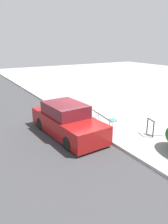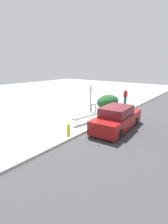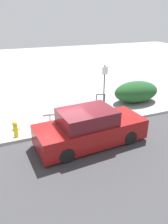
{
  "view_description": "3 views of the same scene",
  "coord_description": "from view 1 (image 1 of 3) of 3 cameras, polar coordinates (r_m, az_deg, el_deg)",
  "views": [
    {
      "loc": [
        9.57,
        -5.66,
        4.34
      ],
      "look_at": [
        0.11,
        -0.02,
        0.8
      ],
      "focal_mm": 35.0,
      "sensor_mm": 36.0,
      "label": 1
    },
    {
      "loc": [
        -9.38,
        -6.23,
        4.14
      ],
      "look_at": [
        0.26,
        1.18,
        0.82
      ],
      "focal_mm": 28.0,
      "sensor_mm": 36.0,
      "label": 2
    },
    {
      "loc": [
        -2.71,
        -8.56,
        4.96
      ],
      "look_at": [
        0.88,
        -0.0,
        0.87
      ],
      "focal_mm": 35.0,
      "sensor_mm": 36.0,
      "label": 3
    }
  ],
  "objects": [
    {
      "name": "parked_car_near",
      "position": [
        10.62,
        -4.48,
        -2.37
      ],
      "size": [
        4.69,
        2.04,
        1.54
      ],
      "rotation": [
        0.0,
        0.0,
        0.06
      ],
      "color": "black",
      "rests_on": "ground_plane"
    },
    {
      "name": "fire_hydrant",
      "position": [
        13.84,
        -3.27,
        1.26
      ],
      "size": [
        0.36,
        0.22,
        0.77
      ],
      "color": "gold",
      "rests_on": "ground_plane"
    },
    {
      "name": "bench",
      "position": [
        12.08,
        5.22,
        -0.81
      ],
      "size": [
        2.3,
        0.64,
        0.57
      ],
      "rotation": [
        0.0,
        0.0,
        -0.14
      ],
      "color": "#99999E",
      "rests_on": "ground_plane"
    },
    {
      "name": "curb",
      "position": [
        11.91,
        -0.17,
        -3.23
      ],
      "size": [
        60.0,
        0.2,
        0.13
      ],
      "color": "#A8A8A3",
      "rests_on": "ground_plane"
    },
    {
      "name": "bike_rack",
      "position": [
        10.99,
        16.97,
        -3.46
      ],
      "size": [
        0.55,
        0.17,
        0.83
      ],
      "rotation": [
        0.0,
        0.0,
        -0.23
      ],
      "color": "black",
      "rests_on": "ground_plane"
    },
    {
      "name": "ground_plane",
      "position": [
        11.94,
        -0.17,
        -3.52
      ],
      "size": [
        60.0,
        60.0,
        0.0
      ],
      "primitive_type": "plane",
      "color": "gray"
    }
  ]
}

